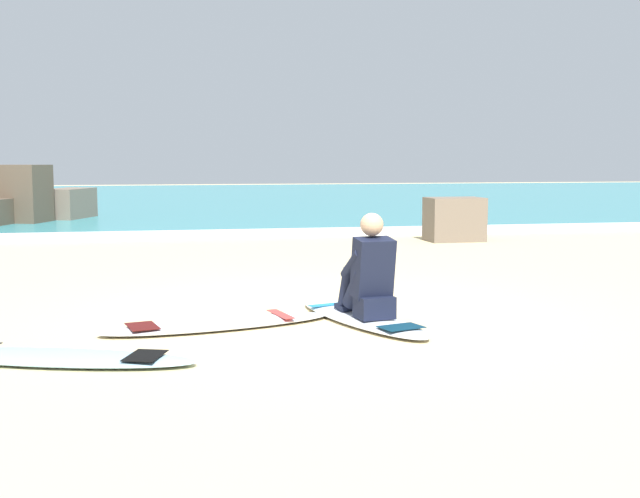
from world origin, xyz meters
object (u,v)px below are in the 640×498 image
shoreline_rock (454,219)px  surfboard_spare_near (56,357)px  surfboard_spare_far (218,324)px  surfboard_main (362,318)px  surfer_seated (369,277)px

shoreline_rock → surfboard_spare_near: bearing=-128.1°
surfboard_spare_far → surfboard_main: bearing=-0.4°
surfboard_spare_far → shoreline_rock: size_ratio=2.18×
surfboard_spare_far → shoreline_rock: shoreline_rock is taller
surfboard_spare_near → shoreline_rock: (6.07, 7.75, 0.36)m
surfboard_main → surfboard_spare_far: size_ratio=0.96×
surfer_seated → surfboard_spare_near: size_ratio=0.43×
surfboard_main → surfer_seated: (0.05, -0.09, 0.40)m
surfboard_main → surfer_seated: 0.41m
surfboard_main → surfboard_spare_near: bearing=-159.2°
surfer_seated → shoreline_rock: size_ratio=0.94×
surfer_seated → surfboard_spare_near: 2.82m
surfboard_main → surfer_seated: size_ratio=2.22×
surfboard_spare_near → surfboard_spare_far: 1.61m
surfboard_main → shoreline_rock: size_ratio=2.08×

